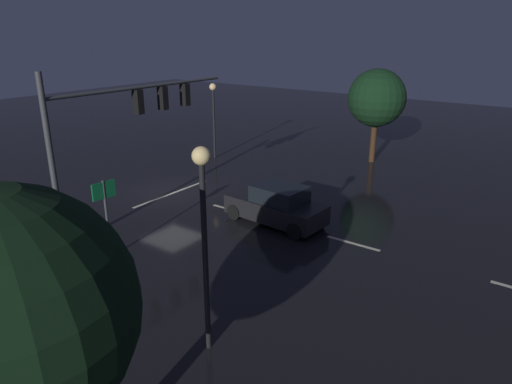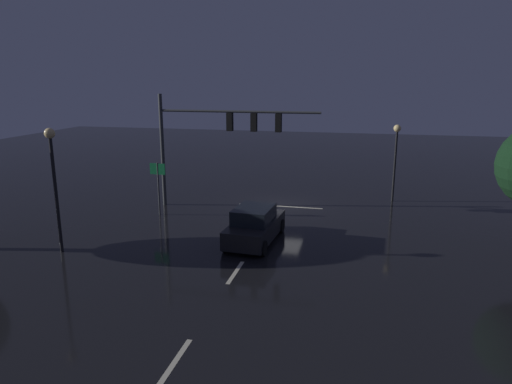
{
  "view_description": "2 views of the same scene",
  "coord_description": "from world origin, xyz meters",
  "px_view_note": "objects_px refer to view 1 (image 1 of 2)",
  "views": [
    {
      "loc": [
        15.47,
        16.54,
        7.87
      ],
      "look_at": [
        -0.04,
        5.33,
        1.14
      ],
      "focal_mm": 32.75,
      "sensor_mm": 36.0,
      "label": 1
    },
    {
      "loc": [
        -4.54,
        26.02,
        7.29
      ],
      "look_at": [
        0.58,
        3.99,
        1.76
      ],
      "focal_mm": 32.28,
      "sensor_mm": 36.0,
      "label": 2
    }
  ],
  "objects_px": {
    "car_approaching": "(276,205)",
    "tree_right_near": "(5,316)",
    "street_lamp_left_kerb": "(213,106)",
    "street_lamp_right_kerb": "(204,214)",
    "tree_left_near": "(377,98)",
    "traffic_signal_assembly": "(125,116)",
    "route_sign": "(105,203)"
  },
  "relations": [
    {
      "from": "street_lamp_right_kerb",
      "to": "tree_right_near",
      "type": "bearing_deg",
      "value": 9.07
    },
    {
      "from": "street_lamp_right_kerb",
      "to": "route_sign",
      "type": "height_order",
      "value": "street_lamp_right_kerb"
    },
    {
      "from": "tree_left_near",
      "to": "route_sign",
      "type": "bearing_deg",
      "value": -8.2
    },
    {
      "from": "car_approaching",
      "to": "tree_right_near",
      "type": "distance_m",
      "value": 13.9
    },
    {
      "from": "street_lamp_left_kerb",
      "to": "tree_left_near",
      "type": "height_order",
      "value": "tree_left_near"
    },
    {
      "from": "street_lamp_left_kerb",
      "to": "street_lamp_right_kerb",
      "type": "height_order",
      "value": "street_lamp_right_kerb"
    },
    {
      "from": "traffic_signal_assembly",
      "to": "street_lamp_left_kerb",
      "type": "height_order",
      "value": "traffic_signal_assembly"
    },
    {
      "from": "car_approaching",
      "to": "street_lamp_right_kerb",
      "type": "distance_m",
      "value": 8.98
    },
    {
      "from": "car_approaching",
      "to": "tree_left_near",
      "type": "relative_size",
      "value": 0.79
    },
    {
      "from": "street_lamp_left_kerb",
      "to": "street_lamp_right_kerb",
      "type": "bearing_deg",
      "value": 40.12
    },
    {
      "from": "street_lamp_left_kerb",
      "to": "tree_right_near",
      "type": "xyz_separation_m",
      "value": [
        19.52,
        13.0,
        0.72
      ]
    },
    {
      "from": "traffic_signal_assembly",
      "to": "street_lamp_right_kerb",
      "type": "height_order",
      "value": "traffic_signal_assembly"
    },
    {
      "from": "street_lamp_right_kerb",
      "to": "tree_right_near",
      "type": "height_order",
      "value": "tree_right_near"
    },
    {
      "from": "street_lamp_left_kerb",
      "to": "tree_left_near",
      "type": "xyz_separation_m",
      "value": [
        -5.05,
        8.53,
        0.59
      ]
    },
    {
      "from": "traffic_signal_assembly",
      "to": "street_lamp_right_kerb",
      "type": "xyz_separation_m",
      "value": [
        4.56,
        8.27,
        -0.79
      ]
    },
    {
      "from": "tree_left_near",
      "to": "street_lamp_left_kerb",
      "type": "bearing_deg",
      "value": -59.35
    },
    {
      "from": "street_lamp_right_kerb",
      "to": "car_approaching",
      "type": "bearing_deg",
      "value": -158.49
    },
    {
      "from": "car_approaching",
      "to": "tree_left_near",
      "type": "height_order",
      "value": "tree_left_near"
    },
    {
      "from": "car_approaching",
      "to": "route_sign",
      "type": "xyz_separation_m",
      "value": [
        6.16,
        -3.12,
        1.31
      ]
    },
    {
      "from": "street_lamp_right_kerb",
      "to": "tree_right_near",
      "type": "relative_size",
      "value": 0.9
    },
    {
      "from": "traffic_signal_assembly",
      "to": "street_lamp_left_kerb",
      "type": "relative_size",
      "value": 1.97
    },
    {
      "from": "tree_left_near",
      "to": "street_lamp_right_kerb",
      "type": "bearing_deg",
      "value": 10.65
    },
    {
      "from": "traffic_signal_assembly",
      "to": "tree_right_near",
      "type": "xyz_separation_m",
      "value": [
        9.6,
        9.08,
        -0.48
      ]
    },
    {
      "from": "traffic_signal_assembly",
      "to": "street_lamp_right_kerb",
      "type": "distance_m",
      "value": 9.48
    },
    {
      "from": "street_lamp_right_kerb",
      "to": "street_lamp_left_kerb",
      "type": "bearing_deg",
      "value": -139.88
    },
    {
      "from": "traffic_signal_assembly",
      "to": "street_lamp_left_kerb",
      "type": "bearing_deg",
      "value": -158.39
    },
    {
      "from": "tree_left_near",
      "to": "traffic_signal_assembly",
      "type": "bearing_deg",
      "value": -17.07
    },
    {
      "from": "traffic_signal_assembly",
      "to": "tree_right_near",
      "type": "distance_m",
      "value": 13.22
    },
    {
      "from": "route_sign",
      "to": "tree_right_near",
      "type": "distance_m",
      "value": 9.96
    },
    {
      "from": "tree_right_near",
      "to": "route_sign",
      "type": "bearing_deg",
      "value": -133.9
    },
    {
      "from": "route_sign",
      "to": "tree_left_near",
      "type": "height_order",
      "value": "tree_left_near"
    },
    {
      "from": "street_lamp_left_kerb",
      "to": "route_sign",
      "type": "relative_size",
      "value": 1.6
    }
  ]
}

